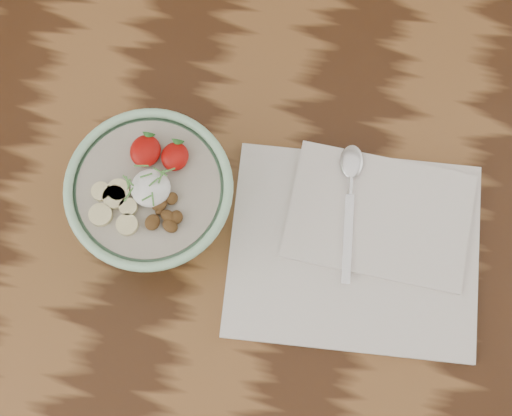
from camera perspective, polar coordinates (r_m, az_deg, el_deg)
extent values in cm
cube|color=#351C0D|center=(82.86, 5.06, -6.31)|extent=(160.00, 90.00, 4.00)
cylinder|color=#9DD4A8|center=(82.48, -7.71, -0.15)|extent=(7.70, 7.70, 1.10)
torus|color=#9DD4A8|center=(73.90, -8.62, 1.60)|extent=(17.51, 17.51, 1.01)
cylinder|color=#B7AC97|center=(74.42, -8.55, 1.48)|extent=(14.85, 14.85, 0.92)
ellipsoid|color=white|center=(73.13, -8.42, 1.59)|extent=(4.07, 4.07, 2.24)
ellipsoid|color=#9E0B07|center=(73.83, -6.51, 4.11)|extent=(2.84, 3.13, 1.56)
cone|color=#286623|center=(73.94, -6.32, 5.11)|extent=(1.40, 1.03, 1.52)
ellipsoid|color=#9E0B07|center=(74.33, -8.83, 4.53)|extent=(3.19, 3.51, 1.76)
cone|color=#286623|center=(74.49, -8.62, 5.63)|extent=(1.40, 1.03, 1.52)
cylinder|color=beige|center=(72.92, -10.27, -1.33)|extent=(2.22, 2.22, 0.70)
cylinder|color=beige|center=(74.02, -10.95, 1.41)|extent=(2.30, 2.30, 0.70)
cylinder|color=beige|center=(73.36, -10.18, 0.07)|extent=(1.84, 1.84, 0.70)
cylinder|color=beige|center=(73.89, -11.25, 0.85)|extent=(2.38, 2.38, 0.70)
cylinder|color=beige|center=(74.34, -12.28, 1.30)|extent=(1.96, 1.96, 0.70)
cylinder|color=beige|center=(73.70, -12.32, -0.53)|extent=(2.36, 2.36, 0.70)
ellipsoid|color=brown|center=(72.05, -6.89, -1.42)|extent=(2.13, 1.96, 1.13)
ellipsoid|color=brown|center=(72.77, -7.70, -0.17)|extent=(1.19, 1.38, 0.70)
ellipsoid|color=brown|center=(72.33, -7.05, -0.64)|extent=(1.97, 1.68, 1.06)
ellipsoid|color=brown|center=(72.37, -8.29, -1.14)|extent=(1.90, 2.04, 1.12)
ellipsoid|color=brown|center=(72.26, -6.40, -0.75)|extent=(1.39, 1.53, 1.05)
ellipsoid|color=brown|center=(72.86, -6.75, 0.76)|extent=(1.40, 1.53, 0.70)
ellipsoid|color=brown|center=(72.80, -7.77, 0.34)|extent=(2.30, 2.29, 0.86)
cylinder|color=#4B8839|center=(72.05, -7.62, 2.50)|extent=(0.32, 1.44, 0.23)
cylinder|color=#4B8839|center=(72.32, -10.14, 1.89)|extent=(0.21, 1.12, 0.22)
cylinder|color=#4B8839|center=(72.09, -7.49, 2.66)|extent=(0.67, 1.17, 0.22)
cylinder|color=#4B8839|center=(72.30, -8.78, 2.60)|extent=(1.22, 0.77, 0.22)
cylinder|color=#4B8839|center=(71.63, -8.74, 0.80)|extent=(0.95, 0.83, 0.22)
cylinder|color=#4B8839|center=(72.42, -10.27, 2.09)|extent=(0.64, 1.10, 0.22)
cylinder|color=#4B8839|center=(72.02, -10.15, 1.07)|extent=(0.69, 1.59, 0.24)
cylinder|color=#4B8839|center=(71.50, -8.25, 0.71)|extent=(0.65, 1.42, 0.23)
cylinder|color=#4B8839|center=(72.21, -7.67, 2.89)|extent=(1.57, 0.72, 0.24)
cylinder|color=#4B8839|center=(72.15, -7.08, 2.97)|extent=(1.47, 0.94, 0.24)
cylinder|color=#4B8839|center=(71.99, -8.18, 2.08)|extent=(0.92, 1.12, 0.22)
cylinder|color=#4B8839|center=(72.44, -10.19, 2.17)|extent=(1.39, 1.00, 0.23)
cylinder|color=#4B8839|center=(72.69, -9.17, 3.35)|extent=(1.48, 0.44, 0.23)
cube|color=silver|center=(81.44, 7.82, -3.38)|extent=(29.65, 24.74, 1.07)
cube|color=silver|center=(81.88, 9.83, -0.63)|extent=(20.71, 14.42, 0.64)
cube|color=silver|center=(80.25, 7.35, -2.44)|extent=(2.07, 10.27, 0.31)
cylinder|color=silver|center=(81.76, 7.58, 1.99)|extent=(0.91, 2.72, 0.62)
ellipsoid|color=silver|center=(82.44, 7.67, 3.70)|extent=(3.14, 4.35, 0.85)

